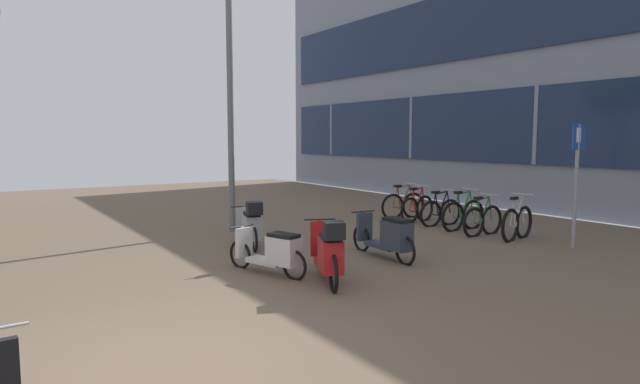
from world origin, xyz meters
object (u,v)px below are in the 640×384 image
Objects in this scene: bicycle_rack_04 at (417,209)px; scooter_mid at (389,236)px; bicycle_rack_03 at (441,212)px; bicycle_rack_05 at (403,205)px; parking_sign at (577,171)px; scooter_near at (250,226)px; scooter_extra at (328,252)px; lamp_post at (230,89)px; bicycle_rack_02 at (463,215)px; bicycle_rack_00 at (517,223)px; bicycle_rack_01 at (483,221)px; scooter_far at (273,252)px.

bicycle_rack_04 is 0.72× the size of scooter_mid.
scooter_mid is at bearing -148.76° from bicycle_rack_03.
bicycle_rack_04 is at bearing 97.17° from bicycle_rack_03.
parking_sign is at bearing -87.79° from bicycle_rack_05.
scooter_near is 2.97m from scooter_extra.
lamp_post is (0.47, 1.94, 2.82)m from scooter_near.
scooter_near reaches higher than bicycle_rack_05.
bicycle_rack_05 is at bearing 87.78° from bicycle_rack_02.
bicycle_rack_00 is 0.76m from bicycle_rack_01.
scooter_far is at bearing 167.04° from parking_sign.
scooter_extra is at bearing -158.28° from bicycle_rack_02.
bicycle_rack_03 is 0.53× the size of parking_sign.
bicycle_rack_01 is 0.99× the size of bicycle_rack_03.
scooter_mid is at bearing -168.81° from bicycle_rack_01.
scooter_extra is 5.68m from lamp_post.
bicycle_rack_01 is 0.75m from bicycle_rack_02.
bicycle_rack_03 is (0.19, 1.45, -0.00)m from bicycle_rack_01.
bicycle_rack_04 is 0.82× the size of scooter_near.
bicycle_rack_04 reaches higher than scooter_mid.
scooter_near is 6.47m from parking_sign.
scooter_far is at bearing -106.36° from scooter_near.
scooter_extra is (-1.78, -0.71, 0.05)m from scooter_mid.
lamp_post reaches higher than bicycle_rack_05.
bicycle_rack_04 is 4.40m from scooter_mid.
bicycle_rack_05 reaches higher than bicycle_rack_03.
lamp_post is at bearing 163.18° from bicycle_rack_04.
lamp_post is at bearing 172.23° from bicycle_rack_05.
scooter_near reaches higher than bicycle_rack_03.
bicycle_rack_01 is at bearing -97.36° from bicycle_rack_03.
scooter_mid is 4.07m from parking_sign.
scooter_mid is at bearing -74.65° from lamp_post.
scooter_extra is (-0.16, -2.97, 0.02)m from scooter_near.
scooter_near is at bearing 125.75° from scooter_mid.
bicycle_rack_02 is 0.86× the size of scooter_far.
scooter_far is (-0.62, -2.10, -0.07)m from scooter_near.
parking_sign is (5.97, -1.37, 1.14)m from scooter_far.
bicycle_rack_05 is at bearing 87.01° from bicycle_rack_03.
bicycle_rack_04 reaches higher than bicycle_rack_03.
bicycle_rack_04 is 0.81× the size of scooter_far.
bicycle_rack_03 is at bearing -24.40° from lamp_post.
scooter_near is (-5.00, -0.57, 0.10)m from bicycle_rack_04.
bicycle_rack_03 is at bearing -82.83° from bicycle_rack_04.
bicycle_rack_01 is 0.73× the size of scooter_extra.
parking_sign is (0.35, -4.05, 1.17)m from bicycle_rack_04.
bicycle_rack_02 reaches higher than bicycle_rack_04.
lamp_post is at bearing 137.43° from bicycle_rack_00.
scooter_near is 0.99× the size of scooter_far.
lamp_post is (-4.88, 5.42, 1.75)m from parking_sign.
scooter_mid reaches higher than scooter_far.
scooter_extra reaches higher than scooter_far.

